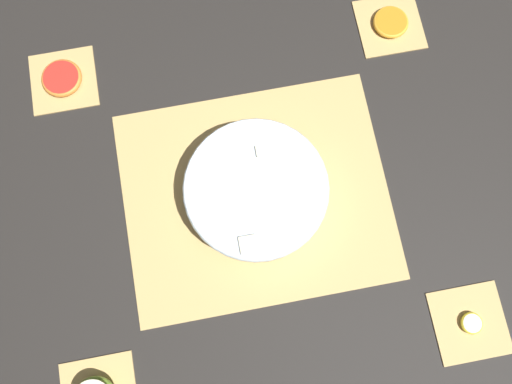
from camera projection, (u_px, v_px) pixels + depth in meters
The scene contains 9 objects.
ground_plane at pixel (256, 196), 0.91m from camera, with size 6.00×6.00×0.00m, color black.
bamboo_mat_center at pixel (256, 195), 0.91m from camera, with size 0.48×0.40×0.01m.
coaster_mat_near_right at pixel (470, 323), 0.86m from camera, with size 0.13×0.13×0.01m.
coaster_mat_far_left at pixel (63, 80), 0.96m from camera, with size 0.13×0.13×0.01m.
coaster_mat_far_right at pixel (390, 24), 0.98m from camera, with size 0.13×0.13×0.01m.
fruit_salad_bowl at pixel (256, 191), 0.87m from camera, with size 0.25×0.25×0.07m.
orange_slice_whole at pixel (391, 22), 0.98m from camera, with size 0.07×0.07×0.01m.
banana_coin_single at pixel (472, 323), 0.86m from camera, with size 0.04×0.04×0.01m.
grapefruit_slice at pixel (62, 78), 0.95m from camera, with size 0.08×0.08×0.01m.
Camera 1 is at (-0.03, -0.18, 0.90)m, focal length 35.00 mm.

